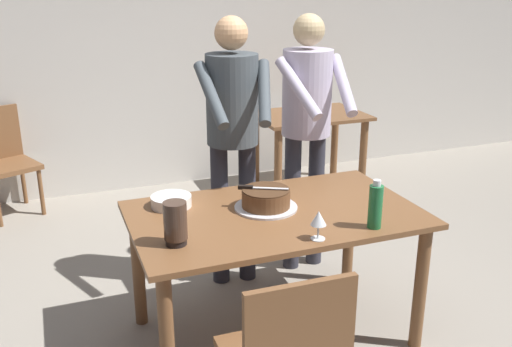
{
  "coord_description": "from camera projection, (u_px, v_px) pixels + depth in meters",
  "views": [
    {
      "loc": [
        -1.09,
        -2.58,
        1.93
      ],
      "look_at": [
        -0.03,
        0.22,
        0.9
      ],
      "focal_mm": 40.13,
      "sensor_mm": 36.0,
      "label": 1
    }
  ],
  "objects": [
    {
      "name": "background_table",
      "position": [
        309.0,
        131.0,
        5.3
      ],
      "size": [
        1.0,
        0.7,
        0.74
      ],
      "color": "brown",
      "rests_on": "ground_plane"
    },
    {
      "name": "ground_plane",
      "position": [
        274.0,
        333.0,
        3.27
      ],
      "size": [
        14.0,
        14.0,
        0.0
      ],
      "primitive_type": "plane",
      "color": "gray"
    },
    {
      "name": "cake_on_platter",
      "position": [
        266.0,
        199.0,
        3.06
      ],
      "size": [
        0.34,
        0.34,
        0.11
      ],
      "color": "silver",
      "rests_on": "main_dining_table"
    },
    {
      "name": "person_cutting_cake",
      "position": [
        233.0,
        124.0,
        3.51
      ],
      "size": [
        0.46,
        0.57,
        1.72
      ],
      "color": "#2D2D38",
      "rests_on": "ground_plane"
    },
    {
      "name": "cake_knife",
      "position": [
        253.0,
        188.0,
        3.05
      ],
      "size": [
        0.25,
        0.14,
        0.02
      ],
      "color": "silver",
      "rests_on": "cake_on_platter"
    },
    {
      "name": "background_chair_1",
      "position": [
        3.0,
        158.0,
        4.81
      ],
      "size": [
        0.58,
        0.58,
        0.9
      ],
      "color": "brown",
      "rests_on": "ground_plane"
    },
    {
      "name": "back_wall",
      "position": [
        161.0,
        43.0,
        5.26
      ],
      "size": [
        10.0,
        0.12,
        2.7
      ],
      "primitive_type": "cube",
      "color": "beige",
      "rests_on": "ground_plane"
    },
    {
      "name": "hurricane_lamp",
      "position": [
        175.0,
        223.0,
        2.63
      ],
      "size": [
        0.11,
        0.11,
        0.21
      ],
      "color": "black",
      "rests_on": "main_dining_table"
    },
    {
      "name": "main_dining_table",
      "position": [
        275.0,
        231.0,
        3.06
      ],
      "size": [
        1.52,
        0.91,
        0.75
      ],
      "color": "brown",
      "rests_on": "ground_plane"
    },
    {
      "name": "water_bottle",
      "position": [
        375.0,
        206.0,
        2.81
      ],
      "size": [
        0.07,
        0.07,
        0.25
      ],
      "color": "#1E6B38",
      "rests_on": "main_dining_table"
    },
    {
      "name": "person_standing_beside",
      "position": [
        307.0,
        116.0,
        3.71
      ],
      "size": [
        0.47,
        0.56,
        1.72
      ],
      "color": "#2D2D38",
      "rests_on": "ground_plane"
    },
    {
      "name": "plate_stack",
      "position": [
        171.0,
        201.0,
        3.1
      ],
      "size": [
        0.22,
        0.22,
        0.06
      ],
      "color": "white",
      "rests_on": "main_dining_table"
    },
    {
      "name": "wine_glass_near",
      "position": [
        319.0,
        219.0,
        2.68
      ],
      "size": [
        0.08,
        0.08,
        0.14
      ],
      "color": "silver",
      "rests_on": "main_dining_table"
    }
  ]
}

